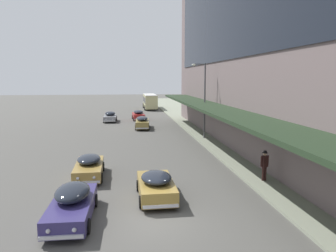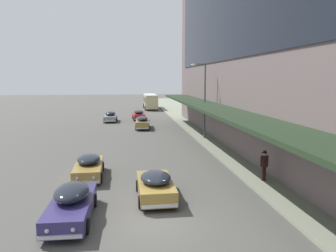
{
  "view_description": "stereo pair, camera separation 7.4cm",
  "coord_description": "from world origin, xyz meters",
  "px_view_note": "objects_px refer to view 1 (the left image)",
  "views": [
    {
      "loc": [
        -1.23,
        -13.8,
        6.36
      ],
      "look_at": [
        2.74,
        16.85,
        1.87
      ],
      "focal_mm": 35.0,
      "sensor_mm": 36.0,
      "label": 1
    },
    {
      "loc": [
        -1.15,
        -13.81,
        6.36
      ],
      "look_at": [
        2.74,
        16.85,
        1.87
      ],
      "focal_mm": 35.0,
      "sensor_mm": 36.0,
      "label": 2
    }
  ],
  "objects_px": {
    "transit_bus_kerbside_front": "(150,101)",
    "street_lamp": "(203,95)",
    "sedan_lead_near": "(156,185)",
    "sedan_far_back": "(110,117)",
    "sedan_second_mid": "(72,203)",
    "sedan_second_near": "(89,166)",
    "sedan_lead_mid": "(138,115)",
    "sedan_trailing_mid": "(142,122)",
    "pedestrian_at_kerb": "(265,164)"
  },
  "relations": [
    {
      "from": "transit_bus_kerbside_front",
      "to": "street_lamp",
      "type": "bearing_deg",
      "value": -85.23
    },
    {
      "from": "sedan_lead_near",
      "to": "sedan_far_back",
      "type": "xyz_separation_m",
      "value": [
        -3.85,
        32.43,
        0.0
      ]
    },
    {
      "from": "transit_bus_kerbside_front",
      "to": "sedan_second_mid",
      "type": "xyz_separation_m",
      "value": [
        -7.55,
        -54.05,
        -1.02
      ]
    },
    {
      "from": "sedan_second_near",
      "to": "sedan_second_mid",
      "type": "relative_size",
      "value": 0.92
    },
    {
      "from": "transit_bus_kerbside_front",
      "to": "sedan_lead_mid",
      "type": "distance_m",
      "value": 18.35
    },
    {
      "from": "sedan_lead_near",
      "to": "sedan_trailing_mid",
      "type": "xyz_separation_m",
      "value": [
        0.55,
        25.06,
        0.04
      ]
    },
    {
      "from": "transit_bus_kerbside_front",
      "to": "pedestrian_at_kerb",
      "type": "relative_size",
      "value": 5.03
    },
    {
      "from": "sedan_lead_near",
      "to": "sedan_second_near",
      "type": "bearing_deg",
      "value": 132.07
    },
    {
      "from": "sedan_lead_near",
      "to": "street_lamp",
      "type": "height_order",
      "value": "street_lamp"
    },
    {
      "from": "sedan_second_near",
      "to": "pedestrian_at_kerb",
      "type": "relative_size",
      "value": 2.45
    },
    {
      "from": "sedan_second_near",
      "to": "sedan_lead_near",
      "type": "relative_size",
      "value": 1.06
    },
    {
      "from": "sedan_second_near",
      "to": "sedan_second_mid",
      "type": "bearing_deg",
      "value": -90.46
    },
    {
      "from": "transit_bus_kerbside_front",
      "to": "sedan_trailing_mid",
      "type": "height_order",
      "value": "transit_bus_kerbside_front"
    },
    {
      "from": "sedan_lead_mid",
      "to": "sedan_far_back",
      "type": "distance_m",
      "value": 4.5
    },
    {
      "from": "sedan_trailing_mid",
      "to": "sedan_far_back",
      "type": "bearing_deg",
      "value": 120.84
    },
    {
      "from": "sedan_second_near",
      "to": "sedan_lead_near",
      "type": "xyz_separation_m",
      "value": [
        3.96,
        -4.39,
        0.03
      ]
    },
    {
      "from": "sedan_lead_near",
      "to": "street_lamp",
      "type": "relative_size",
      "value": 0.55
    },
    {
      "from": "sedan_second_near",
      "to": "sedan_lead_near",
      "type": "distance_m",
      "value": 5.91
    },
    {
      "from": "sedan_far_back",
      "to": "sedan_trailing_mid",
      "type": "bearing_deg",
      "value": -59.16
    },
    {
      "from": "sedan_lead_near",
      "to": "sedan_trailing_mid",
      "type": "distance_m",
      "value": 25.07
    },
    {
      "from": "transit_bus_kerbside_front",
      "to": "sedan_lead_mid",
      "type": "xyz_separation_m",
      "value": [
        -3.15,
        -18.05,
        -1.02
      ]
    },
    {
      "from": "sedan_lead_mid",
      "to": "sedan_second_mid",
      "type": "bearing_deg",
      "value": -96.98
    },
    {
      "from": "sedan_lead_mid",
      "to": "sedan_second_mid",
      "type": "xyz_separation_m",
      "value": [
        -4.41,
        -36.0,
        0.0
      ]
    },
    {
      "from": "sedan_trailing_mid",
      "to": "street_lamp",
      "type": "bearing_deg",
      "value": -54.95
    },
    {
      "from": "sedan_second_mid",
      "to": "pedestrian_at_kerb",
      "type": "xyz_separation_m",
      "value": [
        10.85,
        3.92,
        0.42
      ]
    },
    {
      "from": "sedan_second_mid",
      "to": "pedestrian_at_kerb",
      "type": "bearing_deg",
      "value": 19.88
    },
    {
      "from": "sedan_lead_mid",
      "to": "street_lamp",
      "type": "relative_size",
      "value": 0.6
    },
    {
      "from": "sedan_lead_mid",
      "to": "sedan_second_mid",
      "type": "distance_m",
      "value": 36.27
    },
    {
      "from": "transit_bus_kerbside_front",
      "to": "sedan_trailing_mid",
      "type": "bearing_deg",
      "value": -96.36
    },
    {
      "from": "street_lamp",
      "to": "transit_bus_kerbside_front",
      "type": "bearing_deg",
      "value": 94.77
    },
    {
      "from": "sedan_trailing_mid",
      "to": "pedestrian_at_kerb",
      "type": "height_order",
      "value": "pedestrian_at_kerb"
    },
    {
      "from": "sedan_far_back",
      "to": "pedestrian_at_kerb",
      "type": "relative_size",
      "value": 2.34
    },
    {
      "from": "sedan_lead_mid",
      "to": "sedan_lead_near",
      "type": "bearing_deg",
      "value": -90.67
    },
    {
      "from": "transit_bus_kerbside_front",
      "to": "sedan_second_near",
      "type": "bearing_deg",
      "value": -98.96
    },
    {
      "from": "sedan_second_mid",
      "to": "sedan_far_back",
      "type": "distance_m",
      "value": 34.52
    },
    {
      "from": "sedan_trailing_mid",
      "to": "sedan_far_back",
      "type": "height_order",
      "value": "sedan_trailing_mid"
    },
    {
      "from": "sedan_second_mid",
      "to": "sedan_lead_mid",
      "type": "bearing_deg",
      "value": 83.02
    },
    {
      "from": "sedan_lead_mid",
      "to": "pedestrian_at_kerb",
      "type": "height_order",
      "value": "pedestrian_at_kerb"
    },
    {
      "from": "sedan_lead_near",
      "to": "sedan_far_back",
      "type": "height_order",
      "value": "sedan_far_back"
    },
    {
      "from": "transit_bus_kerbside_front",
      "to": "sedan_far_back",
      "type": "xyz_separation_m",
      "value": [
        -7.39,
        -19.53,
        -1.04
      ]
    },
    {
      "from": "sedan_lead_near",
      "to": "street_lamp",
      "type": "bearing_deg",
      "value": 68.63
    },
    {
      "from": "sedan_trailing_mid",
      "to": "sedan_far_back",
      "type": "xyz_separation_m",
      "value": [
        -4.4,
        7.36,
        -0.04
      ]
    },
    {
      "from": "sedan_second_mid",
      "to": "sedan_second_near",
      "type": "bearing_deg",
      "value": 89.54
    },
    {
      "from": "street_lamp",
      "to": "sedan_trailing_mid",
      "type": "bearing_deg",
      "value": 125.05
    },
    {
      "from": "sedan_second_mid",
      "to": "sedan_lead_near",
      "type": "bearing_deg",
      "value": 27.56
    },
    {
      "from": "sedan_lead_near",
      "to": "sedan_second_mid",
      "type": "xyz_separation_m",
      "value": [
        -4.01,
        -2.09,
        0.02
      ]
    },
    {
      "from": "pedestrian_at_kerb",
      "to": "street_lamp",
      "type": "xyz_separation_m",
      "value": [
        -0.35,
        14.76,
        3.44
      ]
    },
    {
      "from": "sedan_second_mid",
      "to": "sedan_trailing_mid",
      "type": "bearing_deg",
      "value": 80.47
    },
    {
      "from": "sedan_second_near",
      "to": "sedan_lead_mid",
      "type": "distance_m",
      "value": 29.84
    },
    {
      "from": "sedan_lead_mid",
      "to": "street_lamp",
      "type": "xyz_separation_m",
      "value": [
        6.09,
        -17.32,
        3.86
      ]
    }
  ]
}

